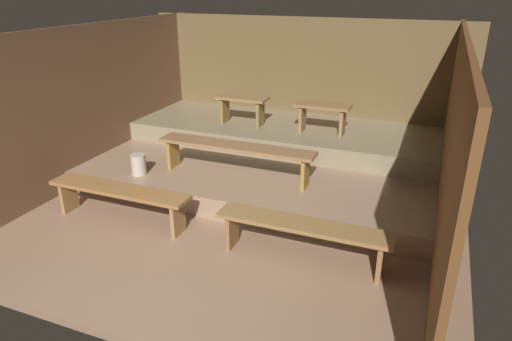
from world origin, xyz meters
TOP-DOWN VIEW (x-y plane):
  - ground at (0.00, 2.54)m, footprint 5.78×5.89m
  - wall_back at (0.00, 5.12)m, footprint 5.78×0.06m
  - wall_left at (-2.52, 2.54)m, footprint 0.06×5.89m
  - wall_right at (2.52, 2.54)m, footprint 0.06×5.89m
  - platform_lower at (0.00, 3.43)m, footprint 4.98×3.32m
  - platform_middle at (0.00, 4.22)m, footprint 4.98×1.74m
  - bench_floor_left at (-1.18, 1.30)m, footprint 1.89×0.34m
  - bench_floor_right at (1.18, 1.30)m, footprint 1.89×0.34m
  - bench_lower_center at (-0.15, 2.54)m, footprint 2.23×0.34m
  - bench_middle_left at (-0.68, 4.01)m, footprint 0.85×0.34m
  - bench_middle_right at (0.68, 4.01)m, footprint 0.85×0.34m
  - pail_lower at (-1.45, 2.11)m, footprint 0.21×0.21m

SIDE VIEW (x-z plane):
  - ground at x=0.00m, z-range -0.08..0.00m
  - platform_lower at x=0.00m, z-range 0.00..0.29m
  - bench_floor_left at x=-1.18m, z-range 0.14..0.61m
  - bench_floor_right at x=1.18m, z-range 0.14..0.61m
  - pail_lower at x=-1.45m, z-range 0.29..0.59m
  - platform_middle at x=0.00m, z-range 0.29..0.59m
  - bench_lower_center at x=-0.15m, z-range 0.45..0.91m
  - bench_middle_left at x=-0.68m, z-range 0.69..1.15m
  - bench_middle_right at x=0.68m, z-range 0.69..1.15m
  - wall_back at x=0.00m, z-range 0.00..2.26m
  - wall_left at x=-2.52m, z-range 0.00..2.26m
  - wall_right at x=2.52m, z-range 0.00..2.26m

